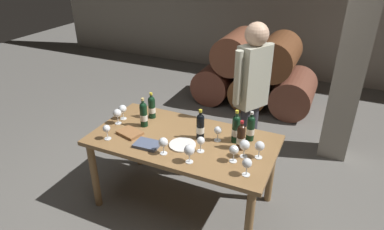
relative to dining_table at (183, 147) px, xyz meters
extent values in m
plane|color=#66635E|center=(0.00, 0.00, -0.67)|extent=(14.00, 14.00, 0.00)
cube|color=gray|center=(0.00, 4.20, 0.73)|extent=(10.00, 0.24, 2.80)
cylinder|color=brown|center=(-0.63, 2.60, -0.37)|extent=(0.60, 0.90, 0.60)
cylinder|color=brown|center=(0.00, 2.60, -0.37)|extent=(0.60, 0.90, 0.60)
cylinder|color=brown|center=(0.63, 2.60, -0.37)|extent=(0.60, 0.90, 0.60)
cylinder|color=brown|center=(-0.32, 2.60, 0.18)|extent=(0.60, 0.90, 0.60)
cylinder|color=brown|center=(0.32, 2.60, 0.18)|extent=(0.60, 0.90, 0.60)
cube|color=gray|center=(1.30, 1.60, 0.63)|extent=(0.32, 0.32, 2.60)
cube|color=olive|center=(0.00, 0.00, 0.07)|extent=(1.70, 0.90, 0.04)
cylinder|color=olive|center=(-0.77, -0.39, -0.31)|extent=(0.07, 0.07, 0.72)
cylinder|color=olive|center=(0.77, -0.39, -0.31)|extent=(0.07, 0.07, 0.72)
cylinder|color=olive|center=(-0.77, 0.39, -0.31)|extent=(0.07, 0.07, 0.72)
cylinder|color=olive|center=(0.77, 0.39, -0.31)|extent=(0.07, 0.07, 0.72)
cylinder|color=black|center=(-0.47, 0.24, 0.19)|extent=(0.07, 0.07, 0.19)
sphere|color=black|center=(-0.47, 0.24, 0.29)|extent=(0.07, 0.07, 0.07)
cylinder|color=black|center=(-0.47, 0.24, 0.31)|extent=(0.03, 0.03, 0.06)
cylinder|color=gold|center=(-0.47, 0.24, 0.36)|extent=(0.03, 0.03, 0.02)
cylinder|color=silver|center=(-0.47, 0.24, 0.18)|extent=(0.07, 0.07, 0.06)
cylinder|color=black|center=(0.14, 0.07, 0.19)|extent=(0.07, 0.07, 0.21)
sphere|color=black|center=(0.14, 0.07, 0.30)|extent=(0.07, 0.07, 0.07)
cylinder|color=black|center=(0.14, 0.07, 0.33)|extent=(0.03, 0.03, 0.07)
cylinder|color=gold|center=(0.14, 0.07, 0.38)|extent=(0.03, 0.03, 0.02)
cylinder|color=silver|center=(0.14, 0.07, 0.18)|extent=(0.07, 0.07, 0.06)
cylinder|color=black|center=(0.56, 0.24, 0.19)|extent=(0.07, 0.07, 0.20)
sphere|color=black|center=(0.56, 0.24, 0.30)|extent=(0.07, 0.07, 0.07)
cylinder|color=black|center=(0.56, 0.24, 0.32)|extent=(0.03, 0.03, 0.06)
cylinder|color=silver|center=(0.56, 0.24, 0.37)|extent=(0.03, 0.03, 0.02)
cylinder|color=silver|center=(0.56, 0.24, 0.18)|extent=(0.07, 0.07, 0.06)
cylinder|color=black|center=(0.53, 0.06, 0.19)|extent=(0.07, 0.07, 0.19)
sphere|color=black|center=(0.53, 0.06, 0.29)|extent=(0.07, 0.07, 0.07)
cylinder|color=black|center=(0.53, 0.06, 0.31)|extent=(0.03, 0.03, 0.06)
cylinder|color=#B21E23|center=(0.53, 0.06, 0.36)|extent=(0.03, 0.03, 0.02)
cylinder|color=silver|center=(0.53, 0.06, 0.18)|extent=(0.07, 0.07, 0.06)
cylinder|color=black|center=(-0.45, 0.06, 0.20)|extent=(0.07, 0.07, 0.21)
sphere|color=black|center=(-0.45, 0.06, 0.31)|extent=(0.07, 0.07, 0.07)
cylinder|color=black|center=(-0.45, 0.06, 0.33)|extent=(0.03, 0.03, 0.07)
cylinder|color=tan|center=(-0.45, 0.06, 0.38)|extent=(0.03, 0.03, 0.02)
cylinder|color=silver|center=(-0.45, 0.06, 0.19)|extent=(0.07, 0.07, 0.06)
cylinder|color=black|center=(0.45, 0.15, 0.20)|extent=(0.07, 0.07, 0.22)
sphere|color=black|center=(0.45, 0.15, 0.32)|extent=(0.07, 0.07, 0.07)
cylinder|color=black|center=(0.45, 0.15, 0.35)|extent=(0.03, 0.03, 0.07)
cylinder|color=gold|center=(0.45, 0.15, 0.40)|extent=(0.03, 0.03, 0.03)
cylinder|color=silver|center=(0.45, 0.15, 0.19)|extent=(0.07, 0.07, 0.07)
cylinder|color=white|center=(0.69, -0.28, 0.09)|extent=(0.06, 0.06, 0.00)
cylinder|color=white|center=(0.69, -0.28, 0.13)|extent=(0.01, 0.01, 0.07)
sphere|color=white|center=(0.69, -0.28, 0.20)|extent=(0.08, 0.08, 0.08)
cylinder|color=white|center=(0.54, -0.15, 0.09)|extent=(0.06, 0.06, 0.00)
cylinder|color=white|center=(0.54, -0.15, 0.13)|extent=(0.01, 0.01, 0.07)
sphere|color=white|center=(0.54, -0.15, 0.20)|extent=(0.08, 0.08, 0.08)
cylinder|color=white|center=(-0.04, -0.29, 0.09)|extent=(0.06, 0.06, 0.00)
cylinder|color=white|center=(-0.04, -0.29, 0.13)|extent=(0.01, 0.01, 0.07)
sphere|color=white|center=(-0.04, -0.29, 0.21)|extent=(0.08, 0.08, 0.08)
cylinder|color=white|center=(0.59, -0.05, 0.09)|extent=(0.06, 0.06, 0.00)
cylinder|color=white|center=(0.59, -0.05, 0.13)|extent=(0.01, 0.01, 0.07)
sphere|color=white|center=(0.59, -0.05, 0.21)|extent=(0.09, 0.09, 0.09)
cylinder|color=white|center=(0.30, 0.10, 0.09)|extent=(0.06, 0.06, 0.00)
cylinder|color=white|center=(0.30, 0.10, 0.13)|extent=(0.01, 0.01, 0.07)
sphere|color=white|center=(0.30, 0.10, 0.20)|extent=(0.07, 0.07, 0.07)
cylinder|color=white|center=(-0.63, -0.29, 0.09)|extent=(0.06, 0.06, 0.00)
cylinder|color=white|center=(-0.63, -0.29, 0.13)|extent=(0.01, 0.01, 0.07)
sphere|color=white|center=(-0.63, -0.29, 0.20)|extent=(0.07, 0.07, 0.07)
cylinder|color=white|center=(0.21, -0.31, 0.09)|extent=(0.06, 0.06, 0.00)
cylinder|color=white|center=(0.21, -0.31, 0.13)|extent=(0.01, 0.01, 0.07)
sphere|color=white|center=(0.21, -0.31, 0.21)|extent=(0.09, 0.09, 0.09)
cylinder|color=white|center=(0.71, -0.01, 0.09)|extent=(0.06, 0.06, 0.00)
cylinder|color=white|center=(0.71, -0.01, 0.13)|extent=(0.01, 0.01, 0.07)
sphere|color=white|center=(0.71, -0.01, 0.21)|extent=(0.08, 0.08, 0.08)
cylinder|color=white|center=(0.23, -0.13, 0.09)|extent=(0.06, 0.06, 0.00)
cylinder|color=white|center=(0.23, -0.13, 0.13)|extent=(0.01, 0.01, 0.07)
sphere|color=white|center=(0.23, -0.13, 0.20)|extent=(0.07, 0.07, 0.07)
cylinder|color=white|center=(-0.72, 0.09, 0.09)|extent=(0.06, 0.06, 0.00)
cylinder|color=white|center=(-0.72, 0.09, 0.13)|extent=(0.01, 0.01, 0.07)
sphere|color=white|center=(-0.72, 0.09, 0.21)|extent=(0.08, 0.08, 0.08)
cylinder|color=white|center=(-0.71, -0.01, 0.09)|extent=(0.06, 0.06, 0.00)
cylinder|color=white|center=(-0.71, -0.01, 0.13)|extent=(0.01, 0.01, 0.07)
sphere|color=white|center=(-0.71, -0.01, 0.21)|extent=(0.08, 0.08, 0.08)
cube|color=#936038|center=(-0.49, -0.14, 0.11)|extent=(0.25, 0.21, 0.03)
cube|color=#4C5670|center=(-0.23, -0.24, 0.11)|extent=(0.23, 0.17, 0.03)
cylinder|color=white|center=(0.05, -0.11, 0.10)|extent=(0.24, 0.24, 0.01)
cylinder|color=#383842|center=(0.45, 0.80, -0.24)|extent=(0.11, 0.11, 0.85)
cylinder|color=#383842|center=(0.39, 0.70, -0.24)|extent=(0.11, 0.11, 0.85)
cube|color=#B2B29E|center=(0.42, 0.75, 0.51)|extent=(0.31, 0.37, 0.64)
cylinder|color=#B2B29E|center=(0.52, 0.93, 0.54)|extent=(0.08, 0.08, 0.54)
cylinder|color=#B2B29E|center=(0.32, 0.57, 0.54)|extent=(0.08, 0.08, 0.54)
sphere|color=tan|center=(0.42, 0.75, 0.93)|extent=(0.23, 0.23, 0.23)
camera|label=1|loc=(1.18, -2.37, 1.71)|focal=31.39mm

